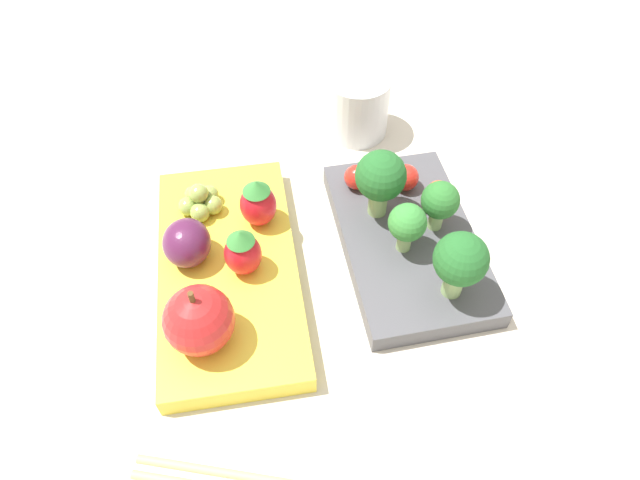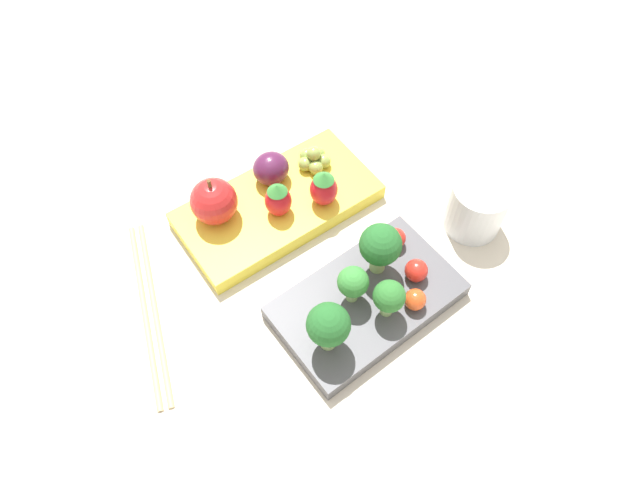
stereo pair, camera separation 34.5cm
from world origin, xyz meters
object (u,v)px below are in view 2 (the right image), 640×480
cherry_tomato_0 (395,238)px  broccoli_floret_2 (349,285)px  apple (214,201)px  chopsticks_pair (149,309)px  strawberry_1 (278,199)px  strawberry_0 (324,188)px  plum (273,168)px  broccoli_floret_3 (389,297)px  broccoli_floret_1 (328,326)px  bento_box_fruit (278,205)px  bento_box_savoury (367,301)px  broccoli_floret_0 (380,246)px  drinking_cup (477,207)px  cherry_tomato_2 (415,300)px  cherry_tomato_1 (416,271)px  grape_cluster (314,159)px

cherry_tomato_0 → broccoli_floret_2: bearing=22.5°
apple → chopsticks_pair: bearing=29.7°
broccoli_floret_2 → strawberry_1: 0.13m
strawberry_0 → plum: 0.06m
broccoli_floret_3 → apple: apple is taller
broccoli_floret_1 → plum: 0.21m
bento_box_fruit → chopsticks_pair: (0.17, 0.05, -0.01)m
bento_box_savoury → cherry_tomato_0: (-0.06, -0.04, 0.02)m
bento_box_savoury → broccoli_floret_2: 0.04m
broccoli_floret_0 → broccoli_floret_2: 0.05m
broccoli_floret_2 → strawberry_0: bearing=-108.5°
broccoli_floret_1 → chopsticks_pair: size_ratio=0.29×
strawberry_1 → drinking_cup: strawberry_1 is taller
broccoli_floret_3 → cherry_tomato_2: size_ratio=2.21×
plum → cherry_tomato_1: bearing=109.7°
broccoli_floret_0 → chopsticks_pair: size_ratio=0.30×
cherry_tomato_2 → strawberry_1: (0.06, -0.16, 0.01)m
broccoli_floret_1 → strawberry_0: (-0.08, -0.15, -0.02)m
broccoli_floret_2 → grape_cluster: (-0.05, -0.16, -0.02)m
bento_box_fruit → plum: (-0.01, -0.03, 0.03)m
broccoli_floret_0 → cherry_tomato_0: broccoli_floret_0 is taller
bento_box_fruit → chopsticks_pair: bearing=15.1°
broccoli_floret_0 → plum: size_ratio=1.57×
bento_box_fruit → drinking_cup: size_ratio=3.68×
chopsticks_pair → strawberry_0: bearing=-174.7°
strawberry_1 → cherry_tomato_0: bearing=131.5°
bento_box_savoury → drinking_cup: drinking_cup is taller
cherry_tomato_0 → grape_cluster: (0.02, -0.13, 0.00)m
cherry_tomato_0 → bento_box_fruit: bearing=-54.2°
plum → bento_box_fruit: bearing=69.7°
cherry_tomato_0 → cherry_tomato_1: 0.04m
cherry_tomato_1 → cherry_tomato_0: bearing=-95.1°
broccoli_floret_3 → strawberry_0: (-0.01, -0.15, -0.01)m
broccoli_floret_2 → apple: (0.07, -0.16, -0.00)m
broccoli_floret_1 → strawberry_0: size_ratio=1.33×
bento_box_fruit → broccoli_floret_2: bearing=91.9°
apple → strawberry_1: size_ratio=1.32×
cherry_tomato_0 → chopsticks_pair: size_ratio=0.10×
bento_box_fruit → grape_cluster: size_ratio=6.09×
cherry_tomato_2 → grape_cluster: 0.20m
broccoli_floret_2 → apple: bearing=-65.7°
broccoli_floret_1 → broccoli_floret_0: bearing=-151.2°
cherry_tomato_1 → apple: bearing=-49.7°
strawberry_1 → broccoli_floret_3: bearing=102.4°
broccoli_floret_2 → cherry_tomato_2: bearing=144.9°
apple → broccoli_floret_0: bearing=129.4°
apple → grape_cluster: size_ratio=1.57×
grape_cluster → strawberry_0: bearing=72.3°
broccoli_floret_3 → drinking_cup: size_ratio=0.77×
cherry_tomato_2 → grape_cluster: (-0.00, -0.20, 0.00)m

